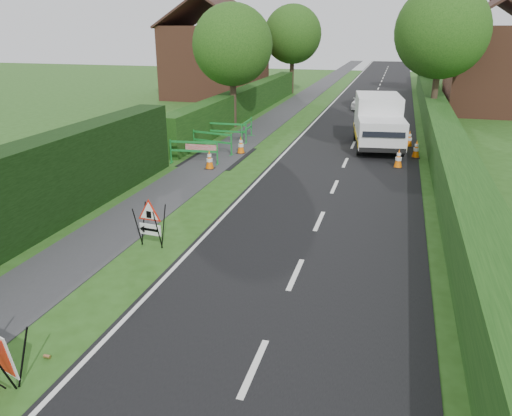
{
  "coord_description": "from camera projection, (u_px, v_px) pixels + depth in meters",
  "views": [
    {
      "loc": [
        4.43,
        -9.19,
        5.41
      ],
      "look_at": [
        1.11,
        2.56,
        0.97
      ],
      "focal_mm": 35.0,
      "sensor_mm": 36.0,
      "label": 1
    }
  ],
  "objects": [
    {
      "name": "redwhite_plank",
      "position": [
        202.0,
        157.0,
        21.97
      ],
      "size": [
        1.5,
        0.09,
        0.25
      ],
      "primitive_type": "cube",
      "rotation": [
        0.0,
        0.0,
        0.03
      ],
      "color": "red",
      "rests_on": "ground"
    },
    {
      "name": "traffic_cone_0",
      "position": [
        399.0,
        158.0,
        20.23
      ],
      "size": [
        0.38,
        0.38,
        0.79
      ],
      "color": "black",
      "rests_on": "ground"
    },
    {
      "name": "footpath",
      "position": [
        312.0,
        92.0,
        43.71
      ],
      "size": [
        2.0,
        90.0,
        0.02
      ],
      "primitive_type": "cube",
      "color": "#2D2D30",
      "rests_on": "ground"
    },
    {
      "name": "house_east_b",
      "position": [
        490.0,
        56.0,
        45.22
      ],
      "size": [
        7.5,
        7.4,
        7.88
      ],
      "color": "brown",
      "rests_on": "ground"
    },
    {
      "name": "hatchback_car",
      "position": [
        364.0,
        100.0,
        34.81
      ],
      "size": [
        1.63,
        3.52,
        1.17
      ],
      "primitive_type": "imported",
      "rotation": [
        0.0,
        0.0,
        -0.08
      ],
      "color": "white",
      "rests_on": "ground"
    },
    {
      "name": "tree_fw",
      "position": [
        293.0,
        34.0,
        41.57
      ],
      "size": [
        4.8,
        4.8,
        7.24
      ],
      "color": "#2D2116",
      "rests_on": "ground"
    },
    {
      "name": "traffic_cone_2",
      "position": [
        409.0,
        139.0,
        23.81
      ],
      "size": [
        0.38,
        0.38,
        0.79
      ],
      "color": "black",
      "rests_on": "ground"
    },
    {
      "name": "ground",
      "position": [
        178.0,
        281.0,
        11.3
      ],
      "size": [
        120.0,
        120.0,
        0.0
      ],
      "primitive_type": "plane",
      "color": "#254B15",
      "rests_on": "ground"
    },
    {
      "name": "works_van",
      "position": [
        378.0,
        121.0,
        23.49
      ],
      "size": [
        2.69,
        5.4,
        2.36
      ],
      "rotation": [
        0.0,
        0.0,
        0.13
      ],
      "color": "silver",
      "rests_on": "ground"
    },
    {
      "name": "tree_ne",
      "position": [
        442.0,
        31.0,
        27.78
      ],
      "size": [
        5.2,
        5.2,
        7.79
      ],
      "color": "#2D2116",
      "rests_on": "ground"
    },
    {
      "name": "house_east_a",
      "position": [
        505.0,
        68.0,
        32.81
      ],
      "size": [
        7.5,
        7.4,
        7.88
      ],
      "color": "brown",
      "rests_on": "ground"
    },
    {
      "name": "hedge_west_far",
      "position": [
        247.0,
        115.0,
        32.47
      ],
      "size": [
        1.0,
        24.0,
        1.8
      ],
      "primitive_type": "cube",
      "color": "#14380F",
      "rests_on": "ground"
    },
    {
      "name": "tree_nw",
      "position": [
        232.0,
        45.0,
        27.22
      ],
      "size": [
        4.4,
        4.4,
        6.7
      ],
      "color": "#2D2116",
      "rests_on": "ground"
    },
    {
      "name": "triangle_sign",
      "position": [
        148.0,
        219.0,
        12.77
      ],
      "size": [
        0.82,
        0.82,
        1.11
      ],
      "rotation": [
        0.0,
        0.0,
        -0.09
      ],
      "color": "black",
      "rests_on": "ground"
    },
    {
      "name": "ped_barrier_0",
      "position": [
        194.0,
        149.0,
        20.75
      ],
      "size": [
        2.09,
        0.59,
        1.0
      ],
      "rotation": [
        0.0,
        0.0,
        0.12
      ],
      "color": "#17802E",
      "rests_on": "ground"
    },
    {
      "name": "traffic_cone_4",
      "position": [
        241.0,
        145.0,
        22.53
      ],
      "size": [
        0.38,
        0.38,
        0.79
      ],
      "color": "black",
      "rests_on": "ground"
    },
    {
      "name": "ped_barrier_3",
      "position": [
        247.0,
        128.0,
        25.17
      ],
      "size": [
        0.45,
        2.07,
        1.0
      ],
      "rotation": [
        0.0,
        0.0,
        1.62
      ],
      "color": "#17802E",
      "rests_on": "ground"
    },
    {
      "name": "ped_barrier_2",
      "position": [
        227.0,
        130.0,
        24.65
      ],
      "size": [
        2.07,
        0.38,
        1.0
      ],
      "rotation": [
        0.0,
        0.0,
        0.02
      ],
      "color": "#17802E",
      "rests_on": "ground"
    },
    {
      "name": "tree_fe",
      "position": [
        428.0,
        42.0,
        42.58
      ],
      "size": [
        4.2,
        4.2,
        6.33
      ],
      "color": "#2D2116",
      "rests_on": "ground"
    },
    {
      "name": "traffic_cone_1",
      "position": [
        416.0,
        149.0,
        21.79
      ],
      "size": [
        0.38,
        0.38,
        0.79
      ],
      "color": "black",
      "rests_on": "ground"
    },
    {
      "name": "hedge_east",
      "position": [
        439.0,
        146.0,
        24.1
      ],
      "size": [
        1.2,
        50.0,
        1.5
      ],
      "primitive_type": "cube",
      "color": "#14380F",
      "rests_on": "ground"
    },
    {
      "name": "traffic_cone_3",
      "position": [
        209.0,
        160.0,
        20.05
      ],
      "size": [
        0.38,
        0.38,
        0.79
      ],
      "color": "black",
      "rests_on": "ground"
    },
    {
      "name": "house_west",
      "position": [
        216.0,
        60.0,
        39.99
      ],
      "size": [
        7.5,
        7.4,
        7.88
      ],
      "color": "brown",
      "rests_on": "ground"
    },
    {
      "name": "litter_can",
      "position": [
        47.0,
        358.0,
        8.66
      ],
      "size": [
        0.12,
        0.07,
        0.07
      ],
      "primitive_type": "cylinder",
      "rotation": [
        0.0,
        1.57,
        0.0
      ],
      "color": "#BF7F4C",
      "rests_on": "ground"
    },
    {
      "name": "road_surface",
      "position": [
        376.0,
        95.0,
        42.3
      ],
      "size": [
        6.0,
        90.0,
        0.02
      ],
      "primitive_type": "cube",
      "color": "black",
      "rests_on": "ground"
    },
    {
      "name": "ped_barrier_1",
      "position": [
        212.0,
        140.0,
        22.49
      ],
      "size": [
        2.09,
        0.74,
        1.0
      ],
      "rotation": [
        0.0,
        0.0,
        -0.19
      ],
      "color": "#17802E",
      "rests_on": "ground"
    }
  ]
}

